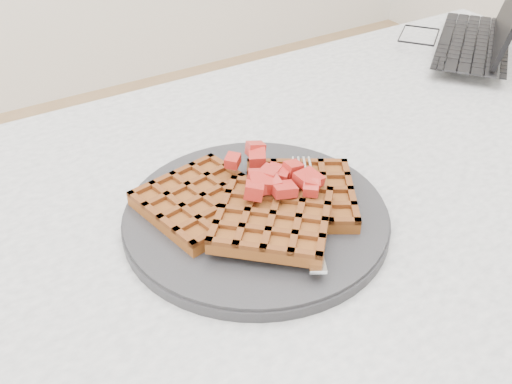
% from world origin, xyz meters
% --- Properties ---
extents(table, '(1.20, 0.80, 0.75)m').
position_xyz_m(table, '(0.00, 0.00, 0.64)').
color(table, silver).
rests_on(table, ground).
extents(plate, '(0.29, 0.29, 0.02)m').
position_xyz_m(plate, '(-0.15, 0.03, 0.76)').
color(plate, black).
rests_on(plate, table).
extents(waffles, '(0.24, 0.22, 0.03)m').
position_xyz_m(waffles, '(-0.15, 0.02, 0.78)').
color(waffles, brown).
rests_on(waffles, plate).
extents(strawberry_pile, '(0.15, 0.15, 0.02)m').
position_xyz_m(strawberry_pile, '(-0.15, 0.03, 0.80)').
color(strawberry_pile, '#890200').
rests_on(strawberry_pile, waffles).
extents(fork, '(0.11, 0.17, 0.02)m').
position_xyz_m(fork, '(-0.11, -0.01, 0.77)').
color(fork, silver).
rests_on(fork, plate).
extents(laptop, '(0.34, 0.33, 0.19)m').
position_xyz_m(laptop, '(0.41, 0.24, 0.78)').
color(laptop, black).
rests_on(laptop, table).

